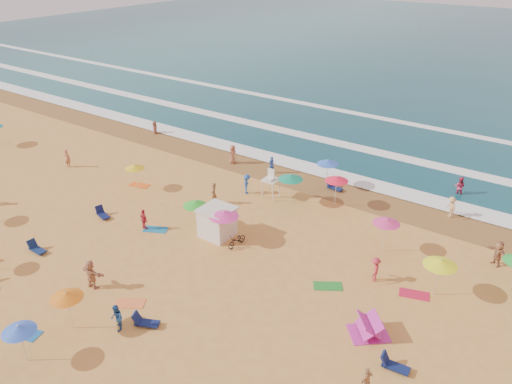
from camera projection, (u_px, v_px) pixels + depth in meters
The scene contains 13 objects.
ground at pixel (214, 248), 33.26m from camera, with size 220.00×220.00×0.00m, color gold.
ocean at pixel (495, 49), 94.67m from camera, with size 220.00×140.00×0.18m, color #0C4756.
wet_sand at pixel (308, 182), 42.40m from camera, with size 220.00×220.00×0.00m, color olive.
surf_foam at pixel (353, 149), 48.80m from camera, with size 200.00×18.70×0.05m.
cabana at pixel (217, 223), 34.29m from camera, with size 2.00×2.00×2.00m, color silver.
cabana_roof at pixel (217, 209), 33.82m from camera, with size 2.20×2.20×0.12m, color silver.
bicycle at pixel (237, 240), 33.36m from camera, with size 0.57×1.65×0.86m, color black.
lifeguard_stand at pixel (271, 185), 39.42m from camera, with size 1.20×1.20×2.10m, color white, non-canonical shape.
beach_umbrellas at pixel (218, 217), 32.71m from camera, with size 53.67×27.18×0.80m.
loungers at pixel (256, 296), 28.55m from camera, with size 40.69×24.25×0.34m.
towels at pixel (182, 274), 30.69m from camera, with size 51.83×24.84×0.03m.
popup_tents at pixel (478, 301), 27.46m from camera, with size 10.69×12.68×1.20m.
beachgoers at pixel (236, 216), 35.52m from camera, with size 36.30×29.27×2.13m.
Camera 1 is at (18.36, -21.33, 18.34)m, focal length 35.00 mm.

